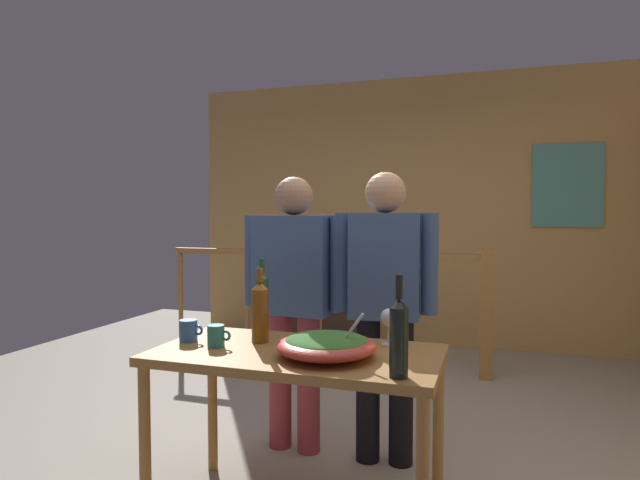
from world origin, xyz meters
TOP-DOWN VIEW (x-y plane):
  - ground_plane at (0.00, 0.00)m, footprint 7.37×7.37m
  - back_wall at (0.00, 2.83)m, footprint 4.80×0.10m
  - framed_picture at (1.42, 2.77)m, footprint 0.62×0.03m
  - stair_railing at (-0.21, 1.77)m, footprint 2.96×0.10m
  - tv_console at (-0.86, 2.48)m, footprint 0.90×0.40m
  - flat_screen_tv at (-0.86, 2.45)m, footprint 0.66×0.12m
  - serving_table at (-0.05, -0.57)m, footprint 1.25×0.65m
  - salad_bowl at (0.11, -0.63)m, footprint 0.42×0.42m
  - wine_glass at (0.32, -0.34)m, footprint 0.08×0.08m
  - wine_bottle_green at (-0.32, -0.33)m, footprint 0.06×0.06m
  - wine_bottle_amber at (-0.26, -0.48)m, footprint 0.08×0.08m
  - wine_bottle_dark at (0.44, -0.81)m, footprint 0.07×0.07m
  - mug_blue at (-0.59, -0.57)m, footprint 0.12×0.08m
  - mug_teal at (-0.41, -0.62)m, footprint 0.11×0.08m
  - person_standing_left at (-0.31, 0.08)m, footprint 0.63×0.25m
  - person_standing_right at (0.21, 0.08)m, footprint 0.56×0.25m

SIDE VIEW (x-z plane):
  - ground_plane at x=0.00m, z-range 0.00..0.00m
  - tv_console at x=-0.86m, z-range 0.00..0.42m
  - serving_table at x=-0.05m, z-range 0.29..1.04m
  - stair_railing at x=-0.21m, z-range 0.14..1.21m
  - flat_screen_tv at x=-0.86m, z-range 0.46..0.97m
  - mug_teal at x=-0.41m, z-range 0.76..0.85m
  - mug_blue at x=-0.59m, z-range 0.76..0.86m
  - salad_bowl at x=0.11m, z-range 0.70..0.91m
  - wine_glass at x=0.32m, z-range 0.79..0.96m
  - wine_bottle_amber at x=-0.26m, z-range 0.73..1.07m
  - wine_bottle_dark at x=0.44m, z-range 0.72..1.10m
  - wine_bottle_green at x=-0.32m, z-range 0.73..1.10m
  - person_standing_right at x=0.21m, z-range 0.13..1.71m
  - person_standing_left at x=-0.31m, z-range 0.15..1.71m
  - back_wall at x=0.00m, z-range 0.00..2.75m
  - framed_picture at x=1.42m, z-range 1.23..2.01m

